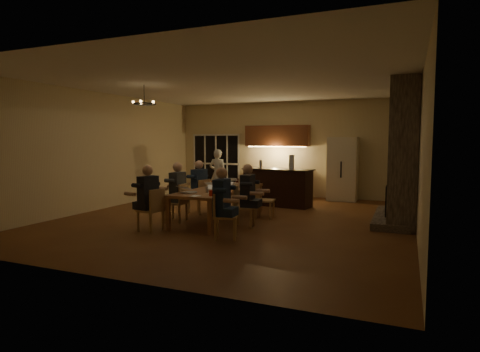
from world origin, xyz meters
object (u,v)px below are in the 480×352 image
(mug_mid, at_px, (234,184))
(can_silver, at_px, (207,190))
(redcup_mid, at_px, (213,184))
(chandelier, at_px, (144,104))
(person_right_mid, at_px, (248,196))
(bar_bottle, at_px, (261,164))
(laptop_b, at_px, (215,188))
(bar_island, at_px, (278,187))
(standing_person, at_px, (218,174))
(can_right, at_px, (240,186))
(person_left_near, at_px, (148,198))
(person_left_mid, at_px, (178,192))
(mug_front, at_px, (209,188))
(laptop_d, at_px, (225,185))
(refrigerator, at_px, (343,169))
(person_left_far, at_px, (199,187))
(chair_left_mid, at_px, (176,202))
(laptop_f, at_px, (246,180))
(laptop_e, at_px, (232,179))
(chair_left_far, at_px, (199,196))
(chair_right_near, at_px, (226,216))
(redcup_near, at_px, (211,193))
(can_cola, at_px, (237,181))
(laptop_a, at_px, (188,188))
(plate_left, at_px, (191,192))
(chair_right_far, at_px, (265,200))
(plate_far, at_px, (249,186))
(redcup_far, at_px, (249,181))
(person_right_near, at_px, (222,203))
(laptop_c, at_px, (212,183))
(mug_back, at_px, (221,183))
(chair_right_mid, at_px, (244,207))
(bar_blender, at_px, (292,162))

(mug_mid, height_order, can_silver, can_silver)
(mug_mid, bearing_deg, redcup_mid, -169.29)
(mug_mid, bearing_deg, chandelier, -147.92)
(person_right_mid, distance_m, bar_bottle, 3.16)
(chandelier, distance_m, laptop_b, 2.73)
(bar_island, relative_size, redcup_mid, 16.93)
(standing_person, distance_m, can_right, 3.60)
(person_left_near, bearing_deg, bar_island, 171.25)
(person_left_mid, bearing_deg, chandelier, -82.55)
(chandelier, distance_m, mug_front, 2.53)
(redcup_mid, bearing_deg, laptop_d, -43.60)
(refrigerator, relative_size, laptop_d, 6.25)
(person_left_near, distance_m, person_left_far, 2.20)
(chair_left_mid, height_order, laptop_f, laptop_f)
(person_right_mid, xyz_separation_m, laptop_e, (-1.11, 1.63, 0.17))
(person_left_near, bearing_deg, chair_left_far, -168.60)
(person_left_far, bearing_deg, laptop_f, 123.48)
(chair_right_near, height_order, redcup_near, chair_right_near)
(refrigerator, distance_m, person_right_mid, 5.02)
(laptop_f, relative_size, redcup_near, 2.67)
(chandelier, distance_m, can_cola, 3.16)
(chair_left_far, xyz_separation_m, can_silver, (0.93, -1.33, 0.37))
(bar_island, height_order, laptop_a, bar_island)
(chandelier, relative_size, laptop_e, 1.68)
(laptop_a, xyz_separation_m, plate_left, (0.03, 0.07, -0.10))
(can_silver, bearing_deg, redcup_mid, 110.95)
(chair_right_far, relative_size, plate_far, 3.23)
(person_left_far, height_order, chandelier, chandelier)
(refrigerator, xyz_separation_m, bar_island, (-1.57, -1.82, -0.46))
(bar_island, relative_size, can_right, 16.93)
(laptop_a, xyz_separation_m, laptop_b, (0.58, 0.18, 0.00))
(can_right, bearing_deg, laptop_b, -96.88)
(standing_person, xyz_separation_m, redcup_far, (1.80, -1.82, 0.00))
(person_right_near, bearing_deg, person_left_mid, 51.08)
(person_right_near, xyz_separation_m, person_left_mid, (-1.70, 1.16, 0.00))
(person_left_mid, xyz_separation_m, laptop_f, (1.12, 1.51, 0.17))
(mug_front, bearing_deg, laptop_e, 94.48)
(laptop_c, distance_m, mug_back, 0.66)
(person_left_near, height_order, can_right, person_left_near)
(chair_right_mid, relative_size, mug_front, 8.90)
(bar_blender, bearing_deg, chair_right_mid, -100.58)
(laptop_c, relative_size, laptop_f, 1.00)
(laptop_a, distance_m, laptop_e, 2.13)
(refrigerator, xyz_separation_m, mug_front, (-2.29, -4.78, -0.20))
(laptop_a, height_order, laptop_f, same)
(chair_left_mid, xyz_separation_m, plate_left, (0.60, -0.35, 0.31))
(can_cola, bearing_deg, bar_bottle, 77.92)
(person_left_near, height_order, bar_blender, bar_blender)
(person_left_mid, relative_size, laptop_d, 4.31)
(person_right_near, bearing_deg, standing_person, 22.28)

